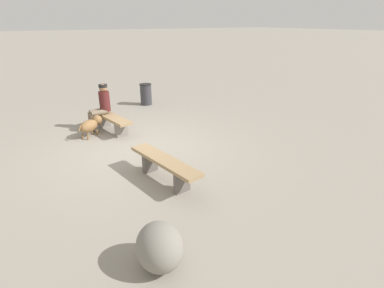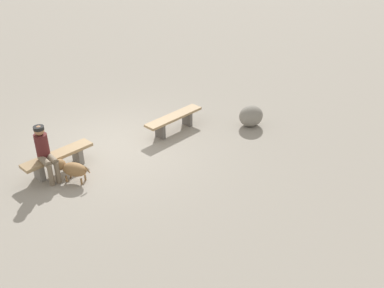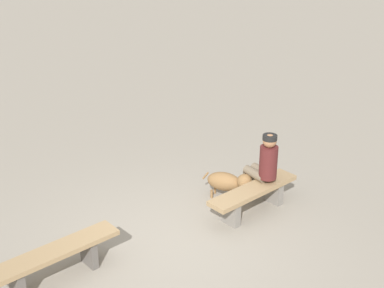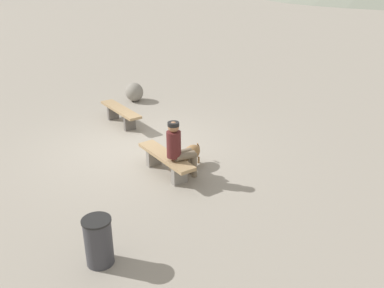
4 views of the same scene
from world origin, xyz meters
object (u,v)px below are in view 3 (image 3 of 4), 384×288
(bench_left, at_px, (54,258))
(bench_right, at_px, (253,195))
(dog, at_px, (229,182))
(seated_person, at_px, (264,164))

(bench_left, bearing_deg, bench_right, -9.48)
(bench_left, distance_m, dog, 3.27)
(bench_left, relative_size, dog, 2.49)
(bench_right, relative_size, seated_person, 1.36)
(seated_person, bearing_deg, dog, 128.22)
(bench_right, xyz_separation_m, seated_person, (0.32, 0.15, 0.41))
(bench_left, distance_m, bench_right, 3.28)
(bench_right, relative_size, dog, 2.33)
(bench_left, bearing_deg, seated_person, -7.00)
(bench_left, height_order, bench_right, bench_left)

